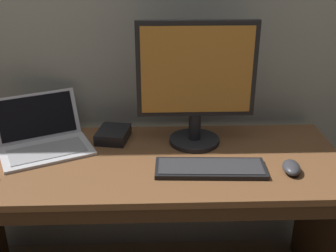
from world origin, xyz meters
TOP-DOWN VIEW (x-y plane):
  - desk at (0.00, -0.01)m, footprint 1.55×0.62m
  - laptop_silver at (-0.44, 0.11)m, footprint 0.45×0.43m
  - external_monitor at (0.20, 0.13)m, footprint 0.48×0.21m
  - wired_keyboard at (0.23, -0.10)m, footprint 0.42×0.17m
  - computer_mouse at (0.53, -0.12)m, footprint 0.08×0.11m
  - external_drive_box at (-0.15, 0.18)m, footprint 0.15×0.18m

SIDE VIEW (x-z plane):
  - desk at x=0.00m, z-range 0.16..0.87m
  - wired_keyboard at x=0.23m, z-range 0.71..0.73m
  - computer_mouse at x=0.53m, z-range 0.71..0.75m
  - external_drive_box at x=-0.15m, z-range 0.71..0.76m
  - laptop_silver at x=-0.44m, z-range 0.65..0.85m
  - external_monitor at x=0.20m, z-range 0.71..1.23m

